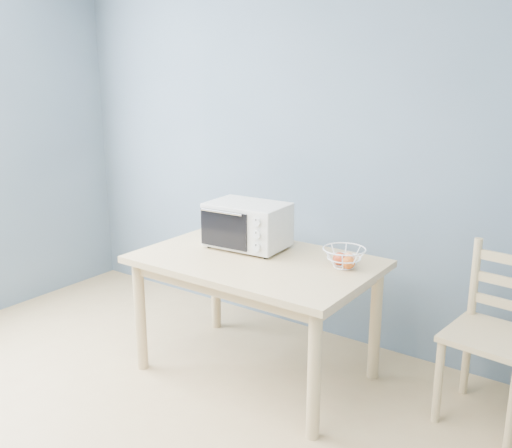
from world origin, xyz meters
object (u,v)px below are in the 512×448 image
Objects in this scene: toaster_oven at (245,224)px; dining_chair at (495,338)px; dining_table at (256,274)px; fruit_basket at (345,258)px.

dining_chair is at bearing 4.17° from toaster_oven.
dining_chair is at bearing 14.84° from dining_table.
toaster_oven reaches higher than dining_chair.
fruit_basket is (0.69, 0.02, -0.09)m from toaster_oven.
dining_table is at bearing -159.02° from dining_chair.
fruit_basket is at bearing -160.90° from dining_chair.
dining_table is 1.36m from dining_chair.
toaster_oven is 1.60× the size of fruit_basket.
toaster_oven is at bearing -166.04° from dining_chair.
dining_chair is (1.49, 0.20, -0.44)m from toaster_oven.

